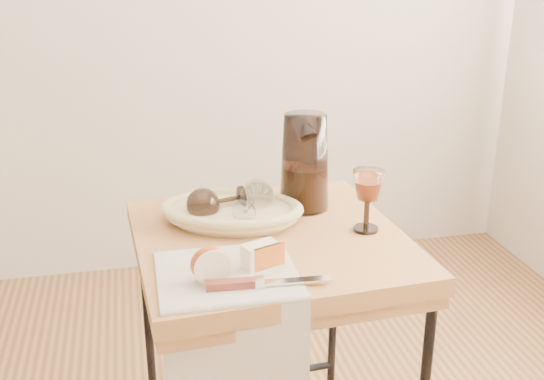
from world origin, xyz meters
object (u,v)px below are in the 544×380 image
object	(u,v)px
tea_towel	(227,274)
pitcher	(305,162)
goblet_lying_a	(220,201)
table_knife	(264,281)
apple_half	(210,263)
wine_goblet	(367,201)
goblet_lying_b	(252,203)
bread_basket	(232,214)
side_table	(270,375)

from	to	relation	value
tea_towel	pitcher	distance (m)	0.43
goblet_lying_a	pitcher	xyz separation A→B (m)	(0.22, 0.04, 0.07)
pitcher	table_knife	size ratio (longest dim) A/B	1.16
goblet_lying_a	apple_half	xyz separation A→B (m)	(-0.07, -0.31, -0.01)
wine_goblet	table_knife	size ratio (longest dim) A/B	0.62
goblet_lying_b	apple_half	distance (m)	0.31
wine_goblet	apple_half	size ratio (longest dim) A/B	1.90
tea_towel	table_knife	bearing A→B (deg)	-47.26
goblet_lying_a	pitcher	distance (m)	0.24
bread_basket	wine_goblet	size ratio (longest dim) A/B	2.02
tea_towel	pitcher	world-z (taller)	pitcher
side_table	goblet_lying_b	world-z (taller)	goblet_lying_b
side_table	table_knife	distance (m)	0.48
bread_basket	side_table	bearing A→B (deg)	-33.83
goblet_lying_a	table_knife	world-z (taller)	goblet_lying_a
bread_basket	goblet_lying_b	xyz separation A→B (m)	(0.04, -0.02, 0.03)
side_table	pitcher	xyz separation A→B (m)	(0.12, 0.15, 0.51)
tea_towel	goblet_lying_b	size ratio (longest dim) A/B	2.06
bread_basket	apple_half	bearing A→B (deg)	-89.60
tea_towel	pitcher	xyz separation A→B (m)	(0.25, 0.33, 0.12)
goblet_lying_b	table_knife	distance (m)	0.33
bread_basket	goblet_lying_b	size ratio (longest dim) A/B	2.22
apple_half	table_knife	world-z (taller)	apple_half
goblet_lying_a	table_knife	size ratio (longest dim) A/B	0.54
apple_half	wine_goblet	bearing A→B (deg)	17.48
side_table	bread_basket	size ratio (longest dim) A/B	2.55
wine_goblet	apple_half	world-z (taller)	wine_goblet
side_table	tea_towel	xyz separation A→B (m)	(-0.13, -0.18, 0.39)
wine_goblet	apple_half	distance (m)	0.43
goblet_lying_b	pitcher	distance (m)	0.18
apple_half	goblet_lying_a	bearing A→B (deg)	71.37
wine_goblet	bread_basket	bearing A→B (deg)	158.93
side_table	table_knife	world-z (taller)	table_knife
bread_basket	table_knife	size ratio (longest dim) A/B	1.25
goblet_lying_a	tea_towel	bearing A→B (deg)	67.12
wine_goblet	apple_half	xyz separation A→B (m)	(-0.39, -0.18, -0.03)
tea_towel	bread_basket	size ratio (longest dim) A/B	0.93
bread_basket	goblet_lying_a	xyz separation A→B (m)	(-0.03, 0.01, 0.03)
tea_towel	apple_half	size ratio (longest dim) A/B	3.56
side_table	apple_half	world-z (taller)	apple_half
side_table	table_knife	xyz separation A→B (m)	(-0.07, -0.24, 0.41)
tea_towel	table_knife	distance (m)	0.09
side_table	tea_towel	bearing A→B (deg)	-126.29
side_table	goblet_lying_a	distance (m)	0.47
goblet_lying_b	apple_half	xyz separation A→B (m)	(-0.14, -0.27, -0.01)
bread_basket	apple_half	world-z (taller)	apple_half
goblet_lying_b	table_knife	world-z (taller)	goblet_lying_b
tea_towel	goblet_lying_a	bearing A→B (deg)	84.86
bread_basket	goblet_lying_a	world-z (taller)	goblet_lying_a
apple_half	goblet_lying_b	bearing A→B (deg)	56.86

